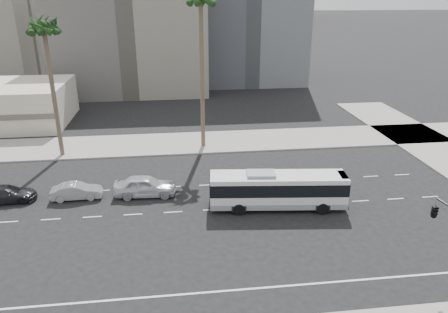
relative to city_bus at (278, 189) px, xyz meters
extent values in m
plane|color=black|center=(-2.08, 0.21, -1.57)|extent=(700.00, 700.00, 0.00)
cube|color=gray|center=(-2.08, 15.71, -1.50)|extent=(120.00, 7.00, 0.15)
cube|color=#605E59|center=(-14.08, 45.21, 7.43)|extent=(24.00, 18.00, 18.00)
cube|color=#494D54|center=(5.92, 52.21, 11.43)|extent=(20.00, 20.00, 26.00)
cube|color=silver|center=(0.00, 0.00, 0.04)|extent=(10.54, 3.34, 2.32)
cube|color=black|center=(0.00, 0.00, 0.35)|extent=(10.60, 3.41, 0.98)
cube|color=gray|center=(0.00, 0.00, -0.99)|extent=(10.56, 3.39, 0.45)
cube|color=gray|center=(-1.34, 0.00, 1.29)|extent=(2.28, 1.64, 0.27)
cube|color=#262628|center=(4.91, 0.00, 1.06)|extent=(0.70, 1.65, 0.27)
cylinder|color=black|center=(3.30, -1.14, -1.12)|extent=(0.89, 0.27, 0.89)
cylinder|color=black|center=(3.30, 1.14, -1.12)|extent=(0.89, 0.27, 0.89)
cylinder|color=black|center=(-3.04, -1.14, -1.12)|extent=(0.89, 0.27, 0.89)
cylinder|color=black|center=(-3.04, 1.14, -1.12)|extent=(0.89, 0.27, 0.89)
imported|color=silver|center=(-10.27, 3.39, -0.71)|extent=(2.29, 5.15, 1.72)
imported|color=gray|center=(-15.77, 3.48, -0.91)|extent=(1.55, 4.04, 1.31)
imported|color=black|center=(-21.27, 3.63, -0.91)|extent=(2.12, 4.67, 1.33)
imported|color=#262628|center=(6.37, -9.50, 3.04)|extent=(2.47, 0.84, 0.97)
cylinder|color=brown|center=(-4.65, 14.42, 5.90)|extent=(0.41, 0.41, 14.93)
cylinder|color=brown|center=(-19.19, 13.52, 4.70)|extent=(0.39, 0.39, 12.54)
camera|label=1|loc=(-7.67, -28.39, 14.17)|focal=33.74mm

